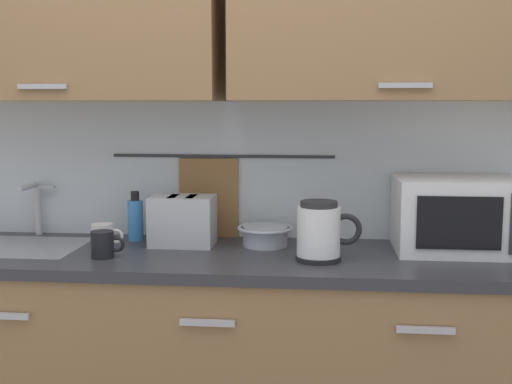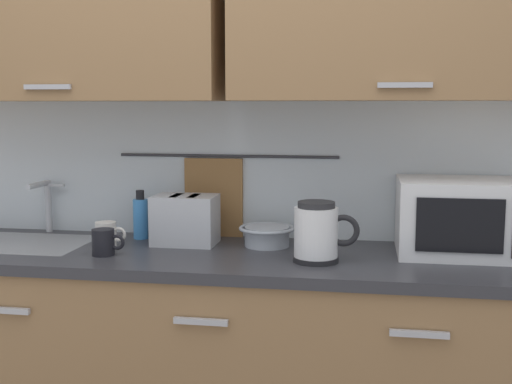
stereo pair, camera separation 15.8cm
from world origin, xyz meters
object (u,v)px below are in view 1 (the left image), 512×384
object	(u,v)px
microwave	(459,215)
electric_kettle	(320,232)
toaster	(183,220)
mug_near_sink	(103,236)
mug_by_kettle	(103,244)
dish_soap_bottle	(136,219)
mixing_bowl	(265,234)

from	to	relation	value
microwave	electric_kettle	distance (m)	0.55
toaster	mug_near_sink	bearing A→B (deg)	-160.65
mug_by_kettle	mug_near_sink	bearing A→B (deg)	108.74
dish_soap_bottle	mug_by_kettle	world-z (taller)	dish_soap_bottle
microwave	mixing_bowl	size ratio (longest dim) A/B	2.15
mug_near_sink	mixing_bowl	size ratio (longest dim) A/B	0.56
microwave	mug_near_sink	distance (m)	1.32
mug_by_kettle	microwave	bearing A→B (deg)	10.45
mug_near_sink	electric_kettle	bearing A→B (deg)	-7.23
mug_near_sink	toaster	distance (m)	0.30
electric_kettle	microwave	bearing A→B (deg)	21.56
dish_soap_bottle	mug_near_sink	size ratio (longest dim) A/B	1.63
electric_kettle	mixing_bowl	size ratio (longest dim) A/B	1.06
mug_near_sink	toaster	bearing A→B (deg)	19.35
electric_kettle	mug_near_sink	size ratio (longest dim) A/B	1.89
electric_kettle	toaster	world-z (taller)	electric_kettle
microwave	electric_kettle	xyz separation A→B (m)	(-0.51, -0.20, -0.03)
mug_by_kettle	dish_soap_bottle	bearing A→B (deg)	84.53
mixing_bowl	mug_by_kettle	bearing A→B (deg)	-155.85
electric_kettle	mug_near_sink	distance (m)	0.81
dish_soap_bottle	mug_near_sink	distance (m)	0.19
electric_kettle	mug_near_sink	xyz separation A→B (m)	(-0.80, 0.10, -0.05)
toaster	mug_by_kettle	bearing A→B (deg)	-135.12
microwave	mixing_bowl	bearing A→B (deg)	178.89
mixing_bowl	electric_kettle	bearing A→B (deg)	-46.00
microwave	toaster	bearing A→B (deg)	179.98
electric_kettle	mug_by_kettle	xyz separation A→B (m)	(-0.76, -0.03, -0.05)
dish_soap_bottle	mixing_bowl	world-z (taller)	dish_soap_bottle
microwave	dish_soap_bottle	xyz separation A→B (m)	(-1.24, 0.07, -0.05)
microwave	electric_kettle	size ratio (longest dim) A/B	2.03
mug_near_sink	mug_by_kettle	size ratio (longest dim) A/B	1.00
dish_soap_bottle	toaster	world-z (taller)	dish_soap_bottle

